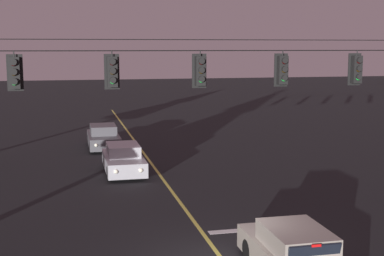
% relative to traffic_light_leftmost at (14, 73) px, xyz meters
% --- Properties ---
extents(lane_centre_stripe, '(0.14, 60.00, 0.01)m').
position_rel_traffic_light_leftmost_xyz_m(lane_centre_stripe, '(5.74, 6.02, -5.30)').
color(lane_centre_stripe, '#D1C64C').
rests_on(lane_centre_stripe, ground).
extents(stop_bar_paint, '(3.40, 0.36, 0.01)m').
position_rel_traffic_light_leftmost_xyz_m(stop_bar_paint, '(7.64, -0.58, -5.30)').
color(stop_bar_paint, silver).
rests_on(stop_bar_paint, ground).
extents(signal_span_assembly, '(18.33, 0.32, 7.36)m').
position_rel_traffic_light_leftmost_xyz_m(signal_span_assembly, '(5.74, 0.02, -1.47)').
color(signal_span_assembly, '#423021').
rests_on(signal_span_assembly, ground).
extents(traffic_light_leftmost, '(0.48, 0.41, 1.22)m').
position_rel_traffic_light_leftmost_xyz_m(traffic_light_leftmost, '(0.00, 0.00, 0.00)').
color(traffic_light_leftmost, black).
extents(traffic_light_left_inner, '(0.48, 0.41, 1.22)m').
position_rel_traffic_light_leftmost_xyz_m(traffic_light_left_inner, '(2.94, 0.00, 0.00)').
color(traffic_light_left_inner, black).
extents(traffic_light_centre, '(0.48, 0.41, 1.22)m').
position_rel_traffic_light_leftmost_xyz_m(traffic_light_centre, '(5.79, 0.00, 0.00)').
color(traffic_light_centre, black).
extents(traffic_light_right_inner, '(0.48, 0.41, 1.22)m').
position_rel_traffic_light_leftmost_xyz_m(traffic_light_right_inner, '(8.65, 0.00, 0.00)').
color(traffic_light_right_inner, black).
extents(traffic_light_rightmost, '(0.48, 0.41, 1.22)m').
position_rel_traffic_light_leftmost_xyz_m(traffic_light_rightmost, '(11.39, 0.00, 0.00)').
color(traffic_light_rightmost, black).
extents(car_waiting_near_lane, '(1.80, 4.33, 1.39)m').
position_rel_traffic_light_leftmost_xyz_m(car_waiting_near_lane, '(7.26, -4.53, -4.65)').
color(car_waiting_near_lane, gray).
rests_on(car_waiting_near_lane, ground).
extents(car_oncoming_lead, '(1.80, 4.42, 1.39)m').
position_rel_traffic_light_leftmost_xyz_m(car_oncoming_lead, '(4.11, 8.87, -4.65)').
color(car_oncoming_lead, '#A5A5AD').
rests_on(car_oncoming_lead, ground).
extents(car_oncoming_trailing, '(1.80, 4.42, 1.39)m').
position_rel_traffic_light_leftmost_xyz_m(car_oncoming_trailing, '(3.60, 15.81, -4.65)').
color(car_oncoming_trailing, '#4C4C51').
rests_on(car_oncoming_trailing, ground).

